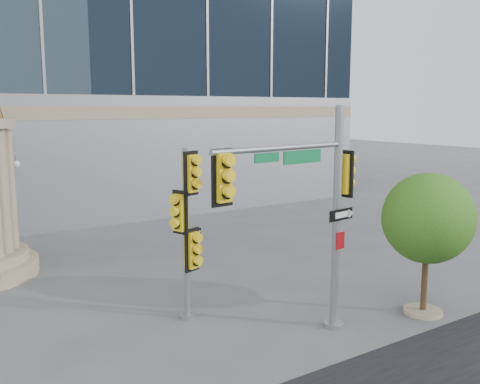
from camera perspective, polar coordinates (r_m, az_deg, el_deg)
ground at (r=13.69m, az=4.89°, el=-14.40°), size 120.00×120.00×0.00m
main_signal_pole at (r=12.32m, az=7.46°, el=-0.55°), size 4.26×0.90×5.49m
secondary_signal_pole at (r=13.52m, az=-5.63°, el=-3.10°), size 0.83×0.59×4.44m
street_tree at (r=14.77m, az=19.44°, el=-3.01°), size 2.43×2.37×3.78m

